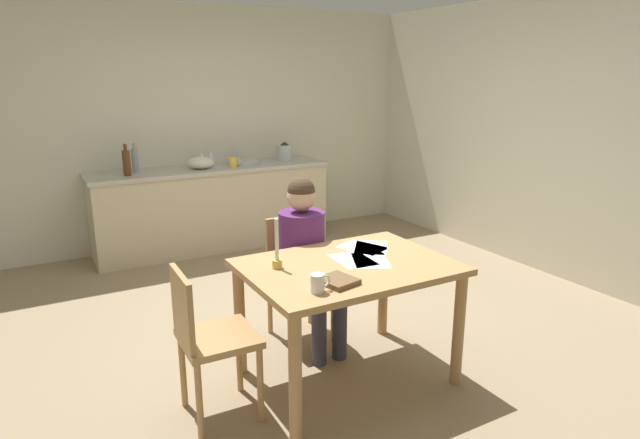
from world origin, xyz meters
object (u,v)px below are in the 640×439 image
(dining_table, at_px, (348,281))
(wine_glass_near_sink, at_px, (211,155))
(chair_at_table, at_px, (297,271))
(person_seated, at_px, (306,252))
(book_magazine, at_px, (338,281))
(sink_unit, at_px, (244,162))
(candlestick, at_px, (277,254))
(stovetop_kettle, at_px, (285,152))
(teacup_on_counter, at_px, (233,162))
(coffee_mug, at_px, (318,283))
(mixing_bowl, at_px, (201,163))
(wine_glass_by_kettle, at_px, (201,155))
(bottle_vinegar, at_px, (135,160))
(chair_side_empty, at_px, (207,336))
(bottle_oil, at_px, (127,162))

(dining_table, relative_size, wine_glass_near_sink, 8.02)
(chair_at_table, height_order, person_seated, person_seated)
(dining_table, height_order, chair_at_table, chair_at_table)
(book_magazine, height_order, sink_unit, sink_unit)
(candlestick, bearing_deg, person_seated, 44.60)
(book_magazine, bearing_deg, person_seated, 61.71)
(dining_table, xyz_separation_m, stovetop_kettle, (1.04, 3.02, 0.35))
(dining_table, height_order, teacup_on_counter, teacup_on_counter)
(coffee_mug, xyz_separation_m, book_magazine, (0.15, 0.05, -0.04))
(mixing_bowl, height_order, wine_glass_by_kettle, wine_glass_by_kettle)
(mixing_bowl, bearing_deg, coffee_mug, -96.92)
(wine_glass_by_kettle, bearing_deg, sink_unit, -18.52)
(book_magazine, height_order, teacup_on_counter, teacup_on_counter)
(teacup_on_counter, bearing_deg, wine_glass_near_sink, 116.17)
(candlestick, distance_m, teacup_on_counter, 2.83)
(wine_glass_near_sink, bearing_deg, book_magazine, -97.02)
(bottle_vinegar, relative_size, teacup_on_counter, 2.37)
(chair_side_empty, height_order, wine_glass_near_sink, wine_glass_near_sink)
(candlestick, bearing_deg, stovetop_kettle, 63.46)
(person_seated, height_order, coffee_mug, person_seated)
(chair_side_empty, distance_m, wine_glass_near_sink, 3.36)
(wine_glass_near_sink, bearing_deg, teacup_on_counter, -63.83)
(chair_side_empty, relative_size, coffee_mug, 7.67)
(chair_at_table, distance_m, sink_unit, 2.43)
(dining_table, distance_m, chair_side_empty, 0.89)
(person_seated, distance_m, teacup_on_counter, 2.37)
(bottle_oil, bearing_deg, chair_at_table, -71.81)
(bottle_oil, bearing_deg, dining_table, -75.95)
(person_seated, distance_m, wine_glass_near_sink, 2.65)
(dining_table, bearing_deg, sink_unit, 80.05)
(teacup_on_counter, bearing_deg, book_magazine, -100.34)
(mixing_bowl, bearing_deg, dining_table, -90.50)
(chair_side_empty, relative_size, wine_glass_by_kettle, 5.71)
(teacup_on_counter, bearing_deg, stovetop_kettle, 12.35)
(bottle_oil, bearing_deg, teacup_on_counter, -2.65)
(dining_table, distance_m, wine_glass_by_kettle, 3.19)
(sink_unit, distance_m, stovetop_kettle, 0.51)
(stovetop_kettle, bearing_deg, candlestick, -116.54)
(chair_side_empty, relative_size, sink_unit, 2.44)
(coffee_mug, distance_m, wine_glass_by_kettle, 3.50)
(sink_unit, bearing_deg, bottle_vinegar, 177.71)
(teacup_on_counter, bearing_deg, bottle_vinegar, 168.36)
(candlestick, bearing_deg, book_magazine, -64.26)
(chair_side_empty, bearing_deg, bottle_oil, 87.08)
(chair_side_empty, xyz_separation_m, coffee_mug, (0.51, -0.32, 0.32))
(teacup_on_counter, bearing_deg, coffee_mug, -102.82)
(book_magazine, relative_size, bottle_oil, 0.62)
(bottle_vinegar, bearing_deg, bottle_oil, -125.82)
(sink_unit, bearing_deg, stovetop_kettle, -0.47)
(coffee_mug, xyz_separation_m, bottle_vinegar, (-0.25, 3.36, 0.21))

